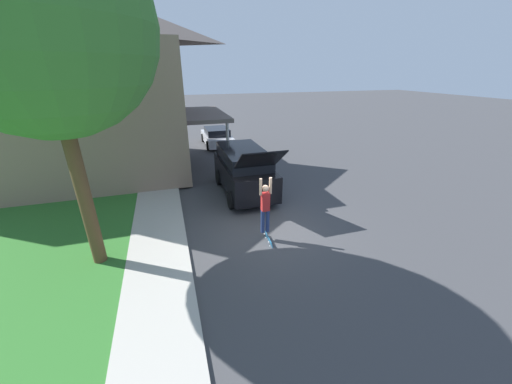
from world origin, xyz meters
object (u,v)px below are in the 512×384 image
Objects in this scene: lawn_tree_far at (119,63)px; car_down_street at (217,137)px; skateboard at (269,240)px; lawn_tree_near at (39,24)px; suv_parked at (244,170)px; skateboarder at (265,205)px.

lawn_tree_far is 7.76m from car_down_street.
lawn_tree_far is at bearing 112.57° from skateboard.
lawn_tree_near is at bearing 174.88° from skateboard.
car_down_street is at bearing 16.10° from lawn_tree_far.
lawn_tree_near reaches higher than skateboard.
lawn_tree_far is 1.87× the size of car_down_street.
car_down_street is at bearing 87.26° from suv_parked.
lawn_tree_far is at bearing -163.90° from car_down_street.
car_down_street is 5.29× the size of skateboard.
lawn_tree_near reaches higher than car_down_street.
skateboarder is (-0.83, -13.41, 0.66)m from car_down_street.
suv_parked is 4.33m from skateboard.
suv_parked is 1.21× the size of car_down_street.
skateboarder is 2.34× the size of skateboard.
suv_parked is 4.05m from skateboarder.
skateboarder is 1.21m from skateboard.
suv_parked reaches higher than skateboarder.
lawn_tree_near is 1.06× the size of lawn_tree_far.
suv_parked is at bearing -55.77° from lawn_tree_far.
skateboarder is at bearing -93.53° from car_down_street.
lawn_tree_near is 1.64× the size of suv_parked.
lawn_tree_near is at bearing 176.69° from skateboarder.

